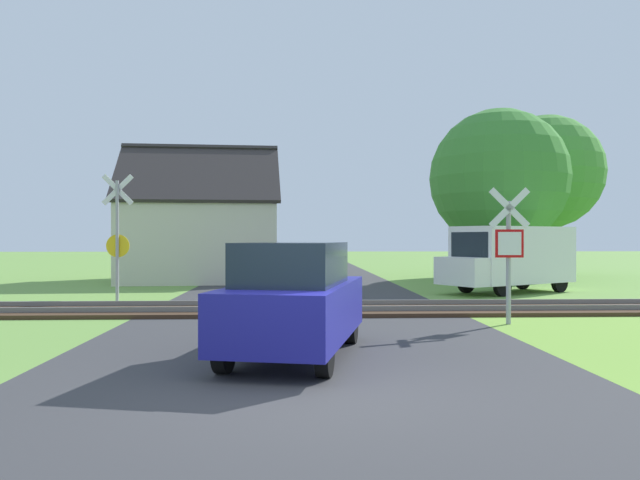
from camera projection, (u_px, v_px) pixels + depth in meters
name	position (u px, v px, depth m)	size (l,w,h in m)	color
ground_plane	(310.00, 396.00, 7.29)	(160.00, 160.00, 0.00)	#6B9942
road_asphalt	(306.00, 362.00, 9.29)	(7.77, 80.00, 0.01)	#38383A
rail_track	(302.00, 310.00, 15.61)	(60.00, 2.60, 0.22)	#422D1E
stop_sign_near	(509.00, 247.00, 13.31)	(0.88, 0.16, 2.93)	#9E9EA5
crossing_sign_far	(117.00, 234.00, 17.33)	(0.88, 0.13, 3.64)	#9E9EA5
house	(201.00, 237.00, 27.03)	(7.09, 6.63, 5.91)	beige
tree_far	(546.00, 172.00, 31.01)	(5.64, 5.64, 7.97)	#513823
tree_right	(499.00, 178.00, 25.76)	(5.70, 5.70, 7.19)	#513823
mail_truck	(510.00, 256.00, 21.10)	(5.17, 4.06, 2.24)	white
parked_car	(295.00, 300.00, 9.65)	(2.47, 4.26, 1.78)	navy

